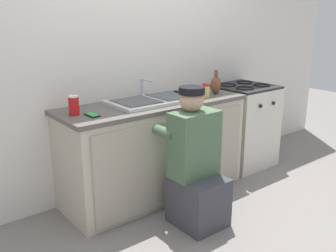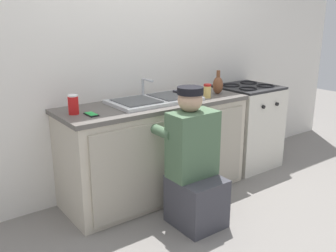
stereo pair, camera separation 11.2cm
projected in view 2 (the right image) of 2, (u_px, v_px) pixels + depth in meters
name	position (u px, v px, depth m)	size (l,w,h in m)	color
ground_plane	(175.00, 204.00, 3.33)	(12.00, 12.00, 0.00)	gray
back_wall	(133.00, 56.00, 3.48)	(6.00, 0.10, 2.50)	silver
counter_cabinet	(156.00, 151.00, 3.44)	(1.71, 0.62, 0.85)	beige
countertop	(155.00, 104.00, 3.32)	(1.75, 0.62, 0.04)	#5B5651
sink_double_basin	(155.00, 100.00, 3.31)	(0.80, 0.44, 0.19)	silver
stove_range	(246.00, 126.00, 4.12)	(0.61, 0.62, 0.91)	silver
plumber_person	(194.00, 169.00, 2.93)	(0.42, 0.61, 1.10)	#3F3F47
vase_decorative	(218.00, 85.00, 3.62)	(0.10, 0.10, 0.23)	brown
soda_cup_red	(73.00, 105.00, 2.88)	(0.08, 0.08, 0.15)	red
cell_phone	(91.00, 114.00, 2.87)	(0.07, 0.14, 0.01)	black
condiment_jar	(207.00, 91.00, 3.46)	(0.07, 0.07, 0.13)	#DBB760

